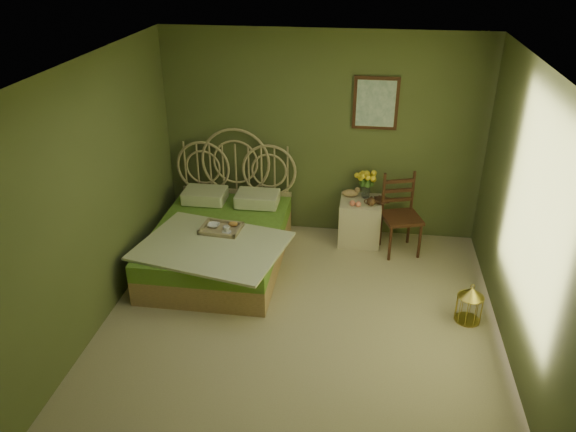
% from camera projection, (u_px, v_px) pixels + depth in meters
% --- Properties ---
extents(floor, '(4.50, 4.50, 0.00)m').
position_uv_depth(floor, '(298.00, 332.00, 5.61)').
color(floor, tan).
rests_on(floor, ground).
extents(ceiling, '(4.50, 4.50, 0.00)m').
position_uv_depth(ceiling, '(301.00, 70.00, 4.43)').
color(ceiling, silver).
rests_on(ceiling, wall_back).
extents(wall_back, '(4.00, 0.00, 4.00)m').
position_uv_depth(wall_back, '(322.00, 136.00, 7.01)').
color(wall_back, '#535D30').
rests_on(wall_back, floor).
extents(wall_left, '(0.00, 4.50, 4.50)m').
position_uv_depth(wall_left, '(89.00, 203.00, 5.27)').
color(wall_left, '#535D30').
rests_on(wall_left, floor).
extents(wall_right, '(0.00, 4.50, 4.50)m').
position_uv_depth(wall_right, '(533.00, 232.00, 4.77)').
color(wall_right, '#535D30').
rests_on(wall_right, floor).
extents(wall_art, '(0.54, 0.04, 0.64)m').
position_uv_depth(wall_art, '(376.00, 103.00, 6.70)').
color(wall_art, '#331A0E').
rests_on(wall_art, wall_back).
extents(bed, '(1.74, 2.20, 1.36)m').
position_uv_depth(bed, '(220.00, 239.00, 6.69)').
color(bed, tan).
rests_on(bed, floor).
extents(nightstand, '(0.51, 0.51, 1.00)m').
position_uv_depth(nightstand, '(360.00, 215.00, 7.14)').
color(nightstand, beige).
rests_on(nightstand, floor).
extents(chair, '(0.55, 0.55, 0.99)m').
position_uv_depth(chair, '(402.00, 209.00, 6.87)').
color(chair, '#331A0E').
rests_on(chair, floor).
extents(birdcage, '(0.26, 0.26, 0.39)m').
position_uv_depth(birdcage, '(470.00, 305.00, 5.70)').
color(birdcage, '#B19839').
rests_on(birdcage, floor).
extents(book_lower, '(0.19, 0.23, 0.02)m').
position_uv_depth(book_lower, '(375.00, 200.00, 7.02)').
color(book_lower, '#381E0F').
rests_on(book_lower, nightstand).
extents(book_upper, '(0.22, 0.25, 0.02)m').
position_uv_depth(book_upper, '(376.00, 199.00, 7.01)').
color(book_upper, '#472819').
rests_on(book_upper, nightstand).
extents(cereal_bowl, '(0.14, 0.14, 0.03)m').
position_uv_depth(cereal_bowl, '(214.00, 225.00, 6.49)').
color(cereal_bowl, white).
rests_on(cereal_bowl, bed).
extents(coffee_cup, '(0.10, 0.10, 0.07)m').
position_uv_depth(coffee_cup, '(226.00, 229.00, 6.37)').
color(coffee_cup, white).
rests_on(coffee_cup, bed).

